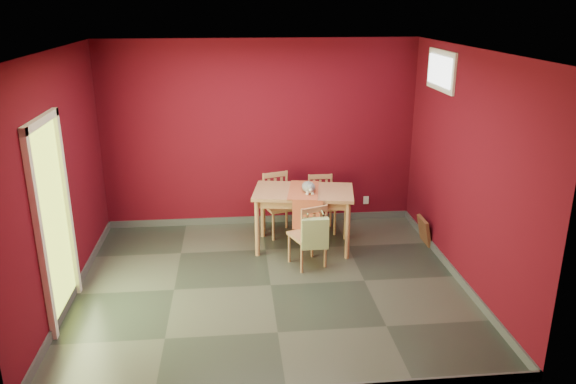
{
  "coord_description": "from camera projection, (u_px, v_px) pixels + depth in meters",
  "views": [
    {
      "loc": [
        -0.39,
        -5.89,
        3.18
      ],
      "look_at": [
        0.25,
        0.45,
        1.0
      ],
      "focal_mm": 35.0,
      "sensor_mm": 36.0,
      "label": 1
    }
  ],
  "objects": [
    {
      "name": "doorway",
      "position": [
        52.0,
        215.0,
        5.66
      ],
      "size": [
        0.06,
        1.01,
        2.13
      ],
      "color": "#B7D838",
      "rests_on": "ground"
    },
    {
      "name": "ground",
      "position": [
        271.0,
        285.0,
        6.61
      ],
      "size": [
        4.5,
        4.5,
        0.0
      ],
      "primitive_type": "plane",
      "color": "#2D342D",
      "rests_on": "ground"
    },
    {
      "name": "window",
      "position": [
        441.0,
        71.0,
        7.0
      ],
      "size": [
        0.05,
        0.9,
        0.5
      ],
      "color": "white",
      "rests_on": "room_shell"
    },
    {
      "name": "chair_far_left",
      "position": [
        279.0,
        204.0,
        7.96
      ],
      "size": [
        0.51,
        0.51,
        0.88
      ],
      "color": "#AE7851",
      "rests_on": "ground"
    },
    {
      "name": "cat",
      "position": [
        309.0,
        185.0,
        7.3
      ],
      "size": [
        0.29,
        0.4,
        0.18
      ],
      "primitive_type": null,
      "rotation": [
        0.0,
        0.0,
        -0.32
      ],
      "color": "slate",
      "rests_on": "table_runner"
    },
    {
      "name": "table_runner",
      "position": [
        305.0,
        198.0,
        7.28
      ],
      "size": [
        0.51,
        0.86,
        0.4
      ],
      "color": "#B14D2F",
      "rests_on": "dining_table"
    },
    {
      "name": "picture_frame",
      "position": [
        424.0,
        231.0,
        7.71
      ],
      "size": [
        0.12,
        0.36,
        0.37
      ],
      "color": "brown",
      "rests_on": "ground"
    },
    {
      "name": "dining_table",
      "position": [
        304.0,
        198.0,
        7.41
      ],
      "size": [
        1.41,
        0.97,
        0.81
      ],
      "color": "#AE7851",
      "rests_on": "ground"
    },
    {
      "name": "chair_near",
      "position": [
        309.0,
        235.0,
        6.96
      ],
      "size": [
        0.51,
        0.51,
        0.84
      ],
      "color": "#AE7851",
      "rests_on": "ground"
    },
    {
      "name": "outlet_plate",
      "position": [
        366.0,
        200.0,
        8.54
      ],
      "size": [
        0.08,
        0.02,
        0.12
      ],
      "primitive_type": "cube",
      "color": "silver",
      "rests_on": "room_shell"
    },
    {
      "name": "room_shell",
      "position": [
        271.0,
        281.0,
        6.6
      ],
      "size": [
        4.5,
        4.5,
        4.5
      ],
      "color": "#4D0713",
      "rests_on": "ground"
    },
    {
      "name": "tote_bag",
      "position": [
        315.0,
        233.0,
        6.75
      ],
      "size": [
        0.33,
        0.19,
        0.46
      ],
      "color": "#92A96C",
      "rests_on": "chair_near"
    },
    {
      "name": "chair_far_right",
      "position": [
        321.0,
        203.0,
        8.07
      ],
      "size": [
        0.39,
        0.39,
        0.81
      ],
      "color": "#AE7851",
      "rests_on": "ground"
    }
  ]
}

